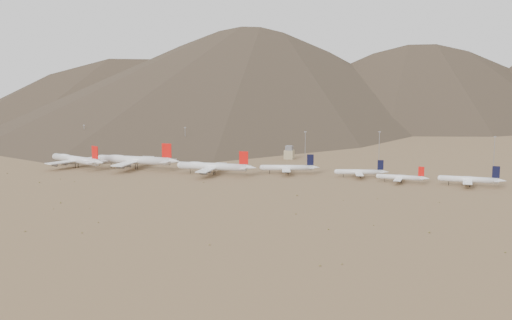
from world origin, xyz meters
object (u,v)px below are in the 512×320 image
(widebody_west, at_px, (76,159))
(narrowbody_b, at_px, (361,172))
(narrowbody_a, at_px, (289,168))
(control_tower, at_px, (289,153))
(widebody_east, at_px, (213,166))
(widebody_centre, at_px, (135,160))

(widebody_west, relative_size, narrowbody_b, 1.58)
(narrowbody_a, relative_size, control_tower, 3.78)
(widebody_west, height_order, control_tower, widebody_west)
(narrowbody_a, distance_m, control_tower, 81.65)
(widebody_west, xyz_separation_m, narrowbody_a, (173.73, 21.12, -1.84))
(widebody_west, xyz_separation_m, control_tower, (153.89, 100.33, -1.49))
(widebody_east, bearing_deg, widebody_west, 178.49)
(widebody_west, relative_size, widebody_centre, 0.86)
(widebody_centre, height_order, control_tower, widebody_centre)
(widebody_west, xyz_separation_m, widebody_east, (119.84, 0.43, -0.28))
(widebody_east, distance_m, narrowbody_a, 57.74)
(widebody_west, bearing_deg, control_tower, 54.43)
(widebody_east, xyz_separation_m, narrowbody_a, (53.89, 20.69, -1.55))
(control_tower, bearing_deg, widebody_west, -146.90)
(widebody_east, bearing_deg, widebody_centre, 172.58)
(widebody_west, relative_size, widebody_east, 0.99)
(widebody_centre, bearing_deg, widebody_west, -172.19)
(widebody_centre, xyz_separation_m, widebody_east, (69.98, -7.00, -0.99))
(narrowbody_a, bearing_deg, control_tower, 88.76)
(widebody_centre, height_order, narrowbody_a, widebody_centre)
(narrowbody_a, relative_size, narrowbody_b, 1.14)
(widebody_east, height_order, narrowbody_b, widebody_east)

